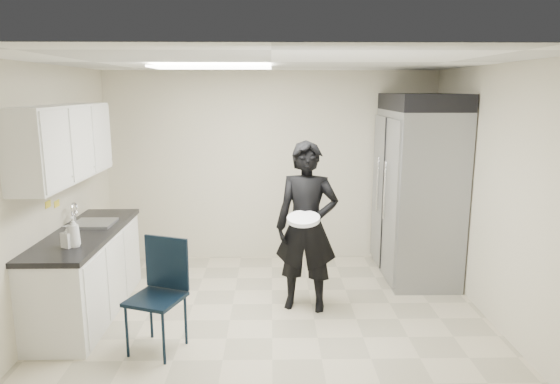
{
  "coord_description": "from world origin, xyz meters",
  "views": [
    {
      "loc": [
        -0.0,
        -4.81,
        2.35
      ],
      "look_at": [
        0.09,
        0.2,
        1.32
      ],
      "focal_mm": 32.0,
      "sensor_mm": 36.0,
      "label": 1
    }
  ],
  "objects_px": {
    "lower_counter": "(87,275)",
    "folding_chair": "(156,299)",
    "man_tuxedo": "(307,227)",
    "commercial_fridge": "(417,195)"
  },
  "relations": [
    {
      "from": "lower_counter",
      "to": "folding_chair",
      "type": "distance_m",
      "value": 1.2
    },
    {
      "from": "folding_chair",
      "to": "man_tuxedo",
      "type": "bearing_deg",
      "value": 52.73
    },
    {
      "from": "lower_counter",
      "to": "commercial_fridge",
      "type": "relative_size",
      "value": 0.9
    },
    {
      "from": "folding_chair",
      "to": "man_tuxedo",
      "type": "xyz_separation_m",
      "value": [
        1.42,
        0.9,
        0.42
      ]
    },
    {
      "from": "commercial_fridge",
      "to": "folding_chair",
      "type": "relative_size",
      "value": 2.11
    },
    {
      "from": "folding_chair",
      "to": "man_tuxedo",
      "type": "distance_m",
      "value": 1.73
    },
    {
      "from": "folding_chair",
      "to": "commercial_fridge",
      "type": "bearing_deg",
      "value": 53.29
    },
    {
      "from": "commercial_fridge",
      "to": "man_tuxedo",
      "type": "distance_m",
      "value": 1.75
    },
    {
      "from": "man_tuxedo",
      "to": "commercial_fridge",
      "type": "bearing_deg",
      "value": 45.18
    },
    {
      "from": "lower_counter",
      "to": "man_tuxedo",
      "type": "distance_m",
      "value": 2.37
    }
  ]
}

